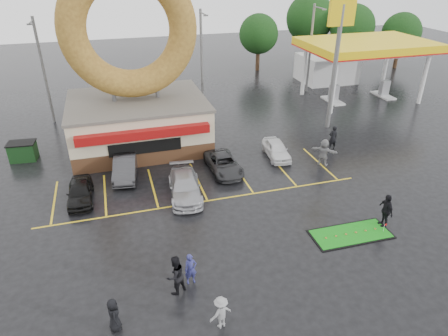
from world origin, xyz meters
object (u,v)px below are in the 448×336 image
object	(u,v)px
gas_station	(348,57)
person_blue	(191,269)
streetlight_right	(311,47)
streetlight_mid	(202,56)
car_white	(276,149)
car_silver	(185,186)
person_cameraman	(386,210)
dumpster	(23,152)
shell_sign	(338,40)
car_grey	(224,164)
donut_shop	(135,89)
streetlight_left	(43,69)
car_dgrey	(125,167)
car_black	(80,192)
putting_green	(351,234)

from	to	relation	value
gas_station	person_blue	world-z (taller)	gas_station
streetlight_right	streetlight_mid	bearing A→B (deg)	-175.24
streetlight_mid	car_white	distance (m)	13.96
car_silver	person_cameraman	size ratio (longest dim) A/B	2.33
streetlight_mid	dumpster	distance (m)	18.07
shell_sign	streetlight_mid	xyz separation A→B (m)	(-9.00, 8.92, -2.60)
streetlight_mid	dumpster	size ratio (longest dim) A/B	5.00
car_grey	person_cameraman	bearing A→B (deg)	-53.06
donut_shop	streetlight_right	size ratio (longest dim) A/B	1.50
streetlight_left	dumpster	distance (m)	8.54
car_dgrey	dumpster	bearing A→B (deg)	154.08
car_grey	streetlight_left	bearing A→B (deg)	130.86
donut_shop	car_dgrey	size ratio (longest dim) A/B	3.22
dumpster	person_cameraman	bearing A→B (deg)	-29.87
shell_sign	car_silver	world-z (taller)	shell_sign
shell_sign	dumpster	distance (m)	25.41
car_grey	car_black	bearing A→B (deg)	-174.73
person_blue	person_cameraman	world-z (taller)	person_cameraman
putting_green	car_grey	bearing A→B (deg)	117.64
streetlight_right	person_blue	world-z (taller)	streetlight_right
streetlight_left	person_blue	size ratio (longest dim) A/B	5.75
streetlight_mid	car_black	size ratio (longest dim) A/B	2.48
car_white	donut_shop	bearing A→B (deg)	156.68
car_grey	car_white	xyz separation A→B (m)	(4.39, 1.08, 0.03)
dumpster	car_dgrey	bearing A→B (deg)	-27.91
donut_shop	car_silver	world-z (taller)	donut_shop
car_black	streetlight_left	bearing A→B (deg)	101.52
gas_station	car_white	world-z (taller)	gas_station
car_grey	person_blue	size ratio (longest dim) A/B	2.68
car_silver	car_grey	distance (m)	3.94
streetlight_right	car_grey	size ratio (longest dim) A/B	2.14
streetlight_right	car_black	world-z (taller)	streetlight_right
gas_station	streetlight_left	bearing A→B (deg)	-178.05
donut_shop	person_blue	size ratio (longest dim) A/B	8.62
person_blue	car_silver	bearing A→B (deg)	75.25
streetlight_left	dumpster	bearing A→B (deg)	-101.53
shell_sign	person_cameraman	world-z (taller)	shell_sign
streetlight_mid	car_silver	bearing A→B (deg)	-107.39
streetlight_right	car_dgrey	distance (m)	25.14
gas_station	dumpster	bearing A→B (deg)	-165.15
donut_shop	streetlight_right	xyz separation A→B (m)	(19.00, 8.95, 0.32)
car_grey	dumpster	distance (m)	14.71
streetlight_mid	car_white	size ratio (longest dim) A/B	2.50
car_black	car_silver	distance (m)	6.33
donut_shop	person_cameraman	xyz separation A→B (m)	(11.73, -14.74, -3.48)
person_blue	car_dgrey	bearing A→B (deg)	95.59
shell_sign	person_blue	distance (m)	22.53
car_dgrey	car_white	distance (m)	10.93
car_white	dumpster	size ratio (longest dim) A/B	2.00
streetlight_left	person_cameraman	distance (m)	28.90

